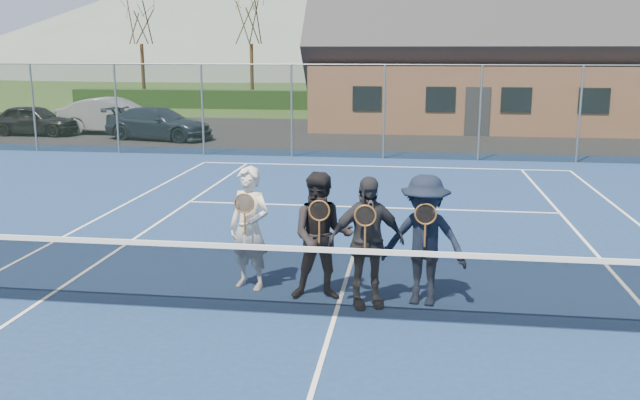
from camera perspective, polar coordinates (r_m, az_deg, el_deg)
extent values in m
plane|color=#2A4518|center=(28.49, 5.95, 5.48)|extent=(220.00, 220.00, 0.00)
cube|color=navy|center=(8.99, 1.25, -9.88)|extent=(30.00, 30.00, 0.02)
cube|color=black|center=(28.90, -2.04, 5.65)|extent=(40.00, 12.00, 0.01)
cube|color=black|center=(40.38, 6.59, 8.29)|extent=(40.00, 1.20, 1.10)
cone|color=#526359|center=(106.62, -6.44, 15.38)|extent=(110.00, 110.00, 18.00)
imported|color=black|center=(30.53, -22.91, 6.22)|extent=(3.72, 1.56, 1.26)
imported|color=#9B9DA3|center=(29.92, -16.96, 6.78)|extent=(4.56, 1.65, 1.49)
imported|color=#1B2536|center=(27.47, -13.40, 6.28)|extent=(4.62, 2.63, 1.26)
cube|color=white|center=(20.45, 5.13, 2.83)|extent=(10.97, 0.06, 0.01)
cube|color=white|center=(10.27, -22.43, -7.87)|extent=(0.06, 23.77, 0.01)
cube|color=white|center=(15.08, 4.08, -0.61)|extent=(8.23, 0.06, 0.01)
cube|color=white|center=(8.99, 1.25, -9.79)|extent=(0.06, 12.80, 0.01)
cube|color=black|center=(8.82, 1.27, -7.06)|extent=(11.60, 0.02, 0.88)
cube|color=white|center=(8.68, 1.28, -4.26)|extent=(11.60, 0.03, 0.07)
cylinder|color=slate|center=(25.40, -22.98, 7.13)|extent=(0.07, 0.07, 3.00)
cylinder|color=slate|center=(24.01, -16.76, 7.33)|extent=(0.07, 0.07, 3.00)
cylinder|color=slate|center=(22.93, -9.87, 7.45)|extent=(0.07, 0.07, 3.00)
cylinder|color=slate|center=(22.20, -2.40, 7.47)|extent=(0.07, 0.07, 3.00)
cylinder|color=slate|center=(21.87, 5.42, 7.35)|extent=(0.07, 0.07, 3.00)
cylinder|color=slate|center=(21.94, 13.33, 7.09)|extent=(0.07, 0.07, 3.00)
cylinder|color=slate|center=(22.42, 21.03, 6.71)|extent=(0.07, 0.07, 3.00)
cube|color=black|center=(21.87, 5.42, 7.35)|extent=(30.00, 0.03, 3.00)
cylinder|color=slate|center=(21.79, 5.50, 11.28)|extent=(30.00, 0.04, 0.04)
cube|color=#9E6B4C|center=(32.47, 13.42, 8.54)|extent=(15.00, 8.00, 2.80)
pyramid|color=#2D2D33|center=(32.48, 13.81, 16.04)|extent=(15.60, 8.20, 4.10)
cube|color=#2D2D33|center=(28.46, 13.11, 7.24)|extent=(1.00, 0.06, 2.00)
cube|color=black|center=(28.37, 3.98, 8.53)|extent=(1.20, 0.06, 1.00)
cube|color=black|center=(28.33, 10.11, 8.37)|extent=(1.20, 0.06, 1.00)
cube|color=black|center=(28.60, 16.18, 8.11)|extent=(1.20, 0.06, 1.00)
cube|color=black|center=(29.17, 22.07, 7.77)|extent=(1.20, 0.06, 1.00)
cylinder|color=#332012|center=(44.63, -14.66, 10.13)|extent=(0.22, 0.22, 3.85)
cylinder|color=#352113|center=(42.47, -5.75, 10.37)|extent=(0.22, 0.22, 3.85)
cylinder|color=#3A2815|center=(41.30, 9.50, 10.21)|extent=(0.22, 0.22, 3.85)
cylinder|color=#3A2915|center=(42.74, 23.20, 9.46)|extent=(0.22, 0.22, 3.85)
imported|color=silver|center=(9.83, -5.95, -2.38)|extent=(0.77, 0.64, 1.80)
torus|color=brown|center=(9.48, -6.40, -0.28)|extent=(0.29, 0.02, 0.29)
cylinder|color=black|center=(9.48, -6.40, -0.28)|extent=(0.25, 0.00, 0.25)
cylinder|color=brown|center=(9.54, -6.35, -1.92)|extent=(0.03, 0.03, 0.32)
imported|color=black|center=(9.36, 0.17, -3.08)|extent=(0.94, 0.77, 1.80)
torus|color=brown|center=(8.99, -0.06, -0.90)|extent=(0.29, 0.02, 0.29)
cylinder|color=black|center=(8.99, -0.06, -0.90)|extent=(0.25, 0.00, 0.25)
cylinder|color=brown|center=(9.06, -0.06, -2.62)|extent=(0.03, 0.03, 0.32)
imported|color=#27272C|center=(9.10, 3.92, -3.56)|extent=(1.14, 0.77, 1.80)
torus|color=brown|center=(8.73, 3.83, -1.33)|extent=(0.29, 0.02, 0.29)
cylinder|color=black|center=(8.73, 3.83, -1.33)|extent=(0.25, 0.00, 0.25)
cylinder|color=brown|center=(8.80, 3.81, -3.10)|extent=(0.03, 0.03, 0.32)
imported|color=black|center=(9.28, 8.77, -3.37)|extent=(1.27, 0.88, 1.80)
torus|color=brown|center=(8.91, 8.89, -1.18)|extent=(0.29, 0.02, 0.29)
cylinder|color=black|center=(8.91, 8.89, -1.18)|extent=(0.25, 0.00, 0.25)
cylinder|color=brown|center=(8.98, 8.83, -2.92)|extent=(0.03, 0.03, 0.32)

